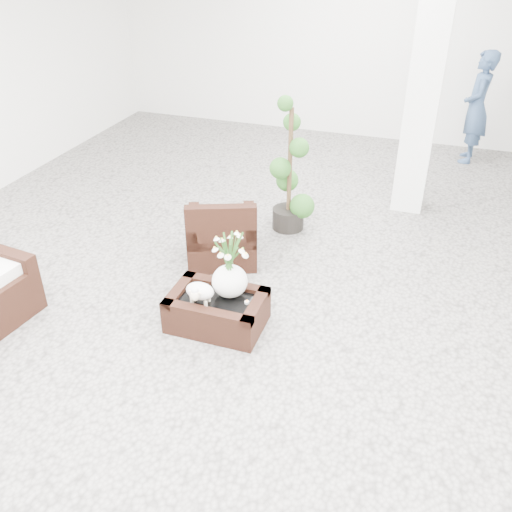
% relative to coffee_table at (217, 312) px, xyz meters
% --- Properties ---
extents(ground, '(11.00, 11.00, 0.00)m').
position_rel_coffee_table_xyz_m(ground, '(0.27, 0.48, -0.16)').
color(ground, gray).
rests_on(ground, ground).
extents(column, '(0.40, 0.40, 3.50)m').
position_rel_coffee_table_xyz_m(column, '(1.47, 3.28, 1.59)').
color(column, white).
rests_on(column, ground).
extents(coffee_table, '(0.90, 0.60, 0.31)m').
position_rel_coffee_table_xyz_m(coffee_table, '(0.00, 0.00, 0.00)').
color(coffee_table, black).
rests_on(coffee_table, ground).
extents(sheep_figurine, '(0.28, 0.23, 0.21)m').
position_rel_coffee_table_xyz_m(sheep_figurine, '(-0.12, -0.10, 0.26)').
color(sheep_figurine, white).
rests_on(sheep_figurine, coffee_table).
extents(planter_narcissus, '(0.44, 0.44, 0.80)m').
position_rel_coffee_table_xyz_m(planter_narcissus, '(0.10, 0.10, 0.56)').
color(planter_narcissus, white).
rests_on(planter_narcissus, coffee_table).
extents(tealight, '(0.04, 0.04, 0.03)m').
position_rel_coffee_table_xyz_m(tealight, '(0.30, 0.02, 0.17)').
color(tealight, white).
rests_on(tealight, coffee_table).
extents(armchair, '(0.99, 0.97, 0.82)m').
position_rel_coffee_table_xyz_m(armchair, '(-0.42, 1.18, 0.25)').
color(armchair, black).
rests_on(armchair, ground).
extents(topiary, '(0.44, 0.44, 1.66)m').
position_rel_coffee_table_xyz_m(topiary, '(0.09, 2.14, 0.68)').
color(topiary, '#23511A').
rests_on(topiary, ground).
extents(shopper, '(0.43, 0.64, 1.74)m').
position_rel_coffee_table_xyz_m(shopper, '(2.21, 5.33, 0.71)').
color(shopper, navy).
rests_on(shopper, ground).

